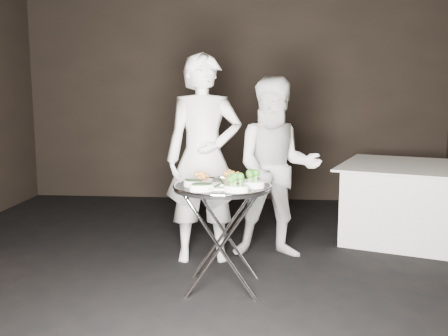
# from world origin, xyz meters

# --- Properties ---
(floor) EXTENTS (6.00, 7.00, 0.05)m
(floor) POSITION_xyz_m (0.00, 0.00, -0.03)
(floor) COLOR black
(floor) RESTS_ON ground
(wall_back) EXTENTS (6.00, 0.05, 3.00)m
(wall_back) POSITION_xyz_m (0.00, 3.52, 1.50)
(wall_back) COLOR black
(wall_back) RESTS_ON floor
(tray_stand) EXTENTS (0.56, 0.47, 0.82)m
(tray_stand) POSITION_xyz_m (0.12, 0.08, 0.46)
(tray_stand) COLOR silver
(tray_stand) RESTS_ON floor
(serving_tray) EXTENTS (0.77, 0.77, 0.04)m
(serving_tray) POSITION_xyz_m (0.12, 0.08, 0.82)
(serving_tray) COLOR black
(serving_tray) RESTS_ON tray_stand
(potato_plate_a) EXTENTS (0.19, 0.19, 0.07)m
(potato_plate_a) POSITION_xyz_m (-0.06, 0.24, 0.86)
(potato_plate_a) COLOR beige
(potato_plate_a) RESTS_ON serving_tray
(potato_plate_b) EXTENTS (0.20, 0.20, 0.07)m
(potato_plate_b) POSITION_xyz_m (0.18, 0.28, 0.86)
(potato_plate_b) COLOR beige
(potato_plate_b) RESTS_ON serving_tray
(greens_bowl) EXTENTS (0.11, 0.11, 0.06)m
(greens_bowl) POSITION_xyz_m (0.37, 0.19, 0.86)
(greens_bowl) COLOR white
(greens_bowl) RESTS_ON serving_tray
(asparagus_plate_a) EXTENTS (0.22, 0.16, 0.04)m
(asparagus_plate_a) POSITION_xyz_m (0.12, 0.08, 0.85)
(asparagus_plate_a) COLOR white
(asparagus_plate_a) RESTS_ON serving_tray
(asparagus_plate_b) EXTENTS (0.19, 0.14, 0.03)m
(asparagus_plate_b) POSITION_xyz_m (0.08, -0.08, 0.85)
(asparagus_plate_b) COLOR white
(asparagus_plate_b) RESTS_ON serving_tray
(spinach_bowl_a) EXTENTS (0.20, 0.16, 0.07)m
(spinach_bowl_a) POSITION_xyz_m (-0.09, 0.02, 0.87)
(spinach_bowl_a) COLOR white
(spinach_bowl_a) RESTS_ON serving_tray
(spinach_bowl_b) EXTENTS (0.21, 0.17, 0.08)m
(spinach_bowl_b) POSITION_xyz_m (-0.01, -0.15, 0.87)
(spinach_bowl_b) COLOR white
(spinach_bowl_b) RESTS_ON serving_tray
(broccoli_bowl_a) EXTENTS (0.20, 0.14, 0.08)m
(broccoli_bowl_a) POSITION_xyz_m (0.35, 0.02, 0.87)
(broccoli_bowl_a) COLOR white
(broccoli_bowl_a) RESTS_ON serving_tray
(broccoli_bowl_b) EXTENTS (0.21, 0.17, 0.08)m
(broccoli_bowl_b) POSITION_xyz_m (0.25, -0.15, 0.87)
(broccoli_bowl_b) COLOR white
(broccoli_bowl_b) RESTS_ON serving_tray
(serving_utensils) EXTENTS (0.57, 0.42, 0.01)m
(serving_utensils) POSITION_xyz_m (0.14, 0.15, 0.88)
(serving_utensils) COLOR silver
(serving_utensils) RESTS_ON serving_tray
(waiter_left) EXTENTS (0.76, 0.56, 1.90)m
(waiter_left) POSITION_xyz_m (-0.11, 0.79, 0.95)
(waiter_left) COLOR silver
(waiter_left) RESTS_ON floor
(waiter_right) EXTENTS (0.86, 0.69, 1.69)m
(waiter_right) POSITION_xyz_m (0.56, 0.90, 0.85)
(waiter_right) COLOR silver
(waiter_right) RESTS_ON floor
(dining_table) EXTENTS (1.40, 1.40, 0.80)m
(dining_table) POSITION_xyz_m (2.00, 1.62, 0.40)
(dining_table) COLOR white
(dining_table) RESTS_ON floor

